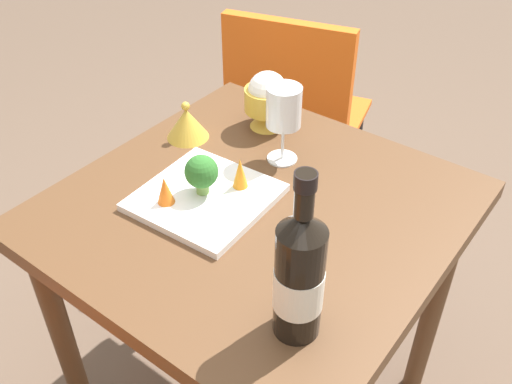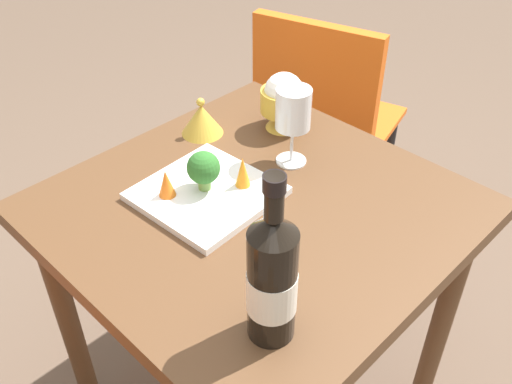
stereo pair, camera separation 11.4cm
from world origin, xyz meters
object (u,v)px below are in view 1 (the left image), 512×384
object	(u,v)px
rice_bowl_lid	(187,123)
wine_glass	(284,109)
chair_near_window	(293,109)
serving_plate	(205,197)
rice_bowl	(267,99)
broccoli_floret	(201,172)
carrot_garnish_left	(240,173)
carrot_garnish_right	(165,190)
wine_bottle	(299,276)

from	to	relation	value
rice_bowl_lid	wine_glass	bearing A→B (deg)	104.33
chair_near_window	rice_bowl_lid	size ratio (longest dim) A/B	8.50
chair_near_window	serving_plate	world-z (taller)	chair_near_window
rice_bowl	chair_near_window	bearing A→B (deg)	-155.12
rice_bowl	broccoli_floret	world-z (taller)	rice_bowl
serving_plate	broccoli_floret	bearing A→B (deg)	-107.37
carrot_garnish_left	wine_glass	bearing A→B (deg)	-179.78
rice_bowl_lid	carrot_garnish_right	world-z (taller)	rice_bowl_lid
chair_near_window	wine_bottle	world-z (taller)	wine_bottle
broccoli_floret	rice_bowl_lid	bearing A→B (deg)	-129.96
wine_glass	serving_plate	xyz separation A→B (m)	(0.22, -0.04, -0.12)
wine_glass	carrot_garnish_left	xyz separation A→B (m)	(0.15, 0.00, -0.08)
rice_bowl	serving_plate	distance (m)	0.33
wine_bottle	serving_plate	xyz separation A→B (m)	(-0.16, -0.33, -0.11)
chair_near_window	rice_bowl	distance (m)	0.51
chair_near_window	wine_glass	size ratio (longest dim) A/B	4.75
chair_near_window	wine_bottle	bearing A→B (deg)	-70.99
wine_bottle	broccoli_floret	size ratio (longest dim) A/B	3.55
wine_bottle	wine_glass	world-z (taller)	wine_bottle
rice_bowl	rice_bowl_lid	size ratio (longest dim) A/B	1.42
rice_bowl_lid	carrot_garnish_left	size ratio (longest dim) A/B	1.49
rice_bowl	carrot_garnish_left	world-z (taller)	rice_bowl
wine_bottle	wine_glass	xyz separation A→B (m)	(-0.37, -0.29, 0.01)
chair_near_window	rice_bowl	world-z (taller)	rice_bowl
rice_bowl_lid	broccoli_floret	xyz separation A→B (m)	(0.15, 0.18, 0.03)
rice_bowl_lid	serving_plate	distance (m)	0.25
wine_bottle	serving_plate	distance (m)	0.38
serving_plate	rice_bowl_lid	bearing A→B (deg)	-129.22
chair_near_window	carrot_garnish_left	xyz separation A→B (m)	(0.64, 0.30, 0.24)
serving_plate	wine_glass	bearing A→B (deg)	169.66
broccoli_floret	carrot_garnish_right	distance (m)	0.08
rice_bowl_lid	carrot_garnish_right	bearing A→B (deg)	33.56
rice_bowl	rice_bowl_lid	world-z (taller)	rice_bowl
carrot_garnish_left	serving_plate	bearing A→B (deg)	-31.61
wine_bottle	rice_bowl	size ratio (longest dim) A/B	2.15
rice_bowl_lid	broccoli_floret	size ratio (longest dim) A/B	1.17
rice_bowl_lid	chair_near_window	bearing A→B (deg)	-173.39
wine_bottle	wine_glass	bearing A→B (deg)	-142.16
rice_bowl_lid	serving_plate	xyz separation A→B (m)	(0.16, 0.19, -0.03)
wine_bottle	rice_bowl_lid	xyz separation A→B (m)	(-0.31, -0.52, -0.08)
wine_glass	rice_bowl_lid	bearing A→B (deg)	-75.67
wine_bottle	serving_plate	bearing A→B (deg)	-115.51
chair_near_window	carrot_garnish_right	xyz separation A→B (m)	(0.77, 0.21, 0.24)
wine_glass	rice_bowl	xyz separation A→B (m)	(-0.09, -0.11, -0.05)
serving_plate	carrot_garnish_right	world-z (taller)	carrot_garnish_right
rice_bowl_lid	broccoli_floret	bearing A→B (deg)	50.04
wine_glass	carrot_garnish_left	distance (m)	0.17
rice_bowl	broccoli_floret	size ratio (longest dim) A/B	1.65
wine_bottle	rice_bowl	distance (m)	0.62
carrot_garnish_left	carrot_garnish_right	bearing A→B (deg)	-33.18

